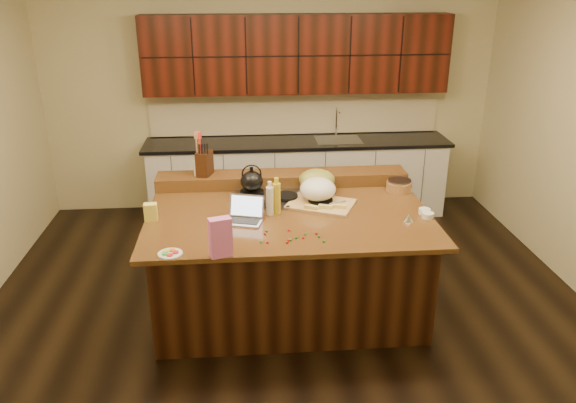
{
  "coord_description": "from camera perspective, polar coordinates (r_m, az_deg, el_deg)",
  "views": [
    {
      "loc": [
        -0.38,
        -4.4,
        2.79
      ],
      "look_at": [
        0.0,
        0.05,
        1.0
      ],
      "focal_mm": 35.0,
      "sensor_mm": 36.0,
      "label": 1
    }
  ],
  "objects": [
    {
      "name": "pink_bag",
      "position": [
        4.03,
        -6.89,
        -3.63
      ],
      "size": [
        0.18,
        0.13,
        0.29
      ],
      "primitive_type": "cube",
      "rotation": [
        0.0,
        0.0,
        0.29
      ],
      "color": "pink",
      "rests_on": "island"
    },
    {
      "name": "island",
      "position": [
        4.99,
        0.05,
        -5.93
      ],
      "size": [
        2.4,
        1.6,
        0.92
      ],
      "color": "black",
      "rests_on": "ground"
    },
    {
      "name": "gumdrop_1",
      "position": [
        4.27,
        3.66,
        -4.05
      ],
      "size": [
        0.02,
        0.02,
        0.02
      ],
      "primitive_type": "ellipsoid",
      "color": "#198C26",
      "rests_on": "island"
    },
    {
      "name": "utensil_crock",
      "position": [
        5.39,
        -8.94,
        3.39
      ],
      "size": [
        0.12,
        0.12,
        0.14
      ],
      "primitive_type": "cylinder",
      "rotation": [
        0.0,
        0.0,
        0.02
      ],
      "color": "white",
      "rests_on": "back_ledge"
    },
    {
      "name": "gumdrop_6",
      "position": [
        4.32,
        1.57,
        -3.71
      ],
      "size": [
        0.02,
        0.02,
        0.02
      ],
      "primitive_type": "ellipsoid",
      "color": "red",
      "rests_on": "island"
    },
    {
      "name": "gumdrop_12",
      "position": [
        4.39,
        -2.34,
        -3.27
      ],
      "size": [
        0.02,
        0.02,
        0.02
      ],
      "primitive_type": "ellipsoid",
      "color": "red",
      "rests_on": "island"
    },
    {
      "name": "back_counter",
      "position": [
        6.9,
        0.95,
        6.65
      ],
      "size": [
        3.7,
        0.66,
        2.4
      ],
      "color": "silver",
      "rests_on": "ground"
    },
    {
      "name": "knife_block",
      "position": [
        5.37,
        -8.48,
        3.86
      ],
      "size": [
        0.17,
        0.21,
        0.23
      ],
      "primitive_type": "cube",
      "rotation": [
        0.0,
        0.0,
        -0.31
      ],
      "color": "black",
      "rests_on": "back_ledge"
    },
    {
      "name": "gumdrop_2",
      "position": [
        4.25,
        -2.09,
        -4.18
      ],
      "size": [
        0.02,
        0.02,
        0.02
      ],
      "primitive_type": "ellipsoid",
      "color": "red",
      "rests_on": "island"
    },
    {
      "name": "package_box",
      "position": [
        4.75,
        -13.78,
        -1.06
      ],
      "size": [
        0.11,
        0.08,
        0.15
      ],
      "primitive_type": "cube",
      "rotation": [
        0.0,
        0.0,
        0.07
      ],
      "color": "#EAE552",
      "rests_on": "island"
    },
    {
      "name": "gumdrop_5",
      "position": [
        4.26,
        -2.75,
        -4.12
      ],
      "size": [
        0.02,
        0.02,
        0.02
      ],
      "primitive_type": "ellipsoid",
      "color": "#198C26",
      "rests_on": "island"
    },
    {
      "name": "ramekin_a",
      "position": [
        4.83,
        14.02,
        -1.37
      ],
      "size": [
        0.12,
        0.12,
        0.04
      ],
      "primitive_type": "cylinder",
      "rotation": [
        0.0,
        0.0,
        -0.29
      ],
      "color": "white",
      "rests_on": "island"
    },
    {
      "name": "gumdrop_7",
      "position": [
        4.32,
        0.83,
        -3.69
      ],
      "size": [
        0.02,
        0.02,
        0.02
      ],
      "primitive_type": "ellipsoid",
      "color": "#198C26",
      "rests_on": "island"
    },
    {
      "name": "wooden_tray",
      "position": [
        4.96,
        3.12,
        0.91
      ],
      "size": [
        0.67,
        0.6,
        0.22
      ],
      "rotation": [
        0.0,
        0.0,
        -0.44
      ],
      "color": "tan",
      "rests_on": "island"
    },
    {
      "name": "ramekin_b",
      "position": [
        4.9,
        13.7,
        -0.97
      ],
      "size": [
        0.1,
        0.1,
        0.04
      ],
      "primitive_type": "cylinder",
      "rotation": [
        0.0,
        0.0,
        -0.05
      ],
      "color": "white",
      "rests_on": "island"
    },
    {
      "name": "gumdrop_0",
      "position": [
        4.25,
        -0.07,
        -4.15
      ],
      "size": [
        0.02,
        0.02,
        0.02
      ],
      "primitive_type": "ellipsoid",
      "color": "red",
      "rests_on": "island"
    },
    {
      "name": "green_bowl",
      "position": [
        5.18,
        2.95,
        2.24
      ],
      "size": [
        0.36,
        0.36,
        0.18
      ],
      "primitive_type": "ellipsoid",
      "rotation": [
        0.0,
        0.0,
        0.08
      ],
      "color": "olive",
      "rests_on": "cooktop"
    },
    {
      "name": "ramekin_c",
      "position": [
        5.37,
        11.99,
        1.22
      ],
      "size": [
        0.13,
        0.13,
        0.04
      ],
      "primitive_type": "cylinder",
      "rotation": [
        0.0,
        0.0,
        -0.32
      ],
      "color": "white",
      "rests_on": "island"
    },
    {
      "name": "gumdrop_3",
      "position": [
        4.29,
        0.27,
        -3.91
      ],
      "size": [
        0.02,
        0.02,
        0.02
      ],
      "primitive_type": "ellipsoid",
      "color": "#198C26",
      "rests_on": "island"
    },
    {
      "name": "back_ledge",
      "position": [
        5.43,
        -0.59,
        2.35
      ],
      "size": [
        2.4,
        0.3,
        0.12
      ],
      "primitive_type": "cube",
      "color": "black",
      "rests_on": "island"
    },
    {
      "name": "cooktop",
      "position": [
        5.07,
        -0.24,
        0.37
      ],
      "size": [
        0.92,
        0.52,
        0.05
      ],
      "color": "gray",
      "rests_on": "island"
    },
    {
      "name": "gumdrop_11",
      "position": [
        4.43,
        -2.2,
        -3.02
      ],
      "size": [
        0.02,
        0.02,
        0.02
      ],
      "primitive_type": "ellipsoid",
      "color": "#198C26",
      "rests_on": "island"
    },
    {
      "name": "kitchen_timer",
      "position": [
        4.71,
        12.16,
        -1.6
      ],
      "size": [
        0.11,
        0.11,
        0.07
      ],
      "primitive_type": "cone",
      "rotation": [
        0.0,
        0.0,
        -0.41
      ],
      "color": "silver",
      "rests_on": "island"
    },
    {
      "name": "laptop",
      "position": [
        4.63,
        -4.37,
        -1.31
      ],
      "size": [
        0.34,
        0.3,
        0.2
      ],
      "rotation": [
        0.0,
        0.0,
        -0.28
      ],
      "color": "#B7B7BC",
      "rests_on": "island"
    },
    {
      "name": "strainer_bowl",
      "position": [
        5.37,
        11.21,
        1.52
      ],
      "size": [
        0.29,
        0.29,
        0.09
      ],
      "primitive_type": "cylinder",
      "rotation": [
        0.0,
        0.0,
        -0.25
      ],
      "color": "#996B3F",
      "rests_on": "island"
    },
    {
      "name": "candy_plate",
      "position": [
        4.17,
        -11.88,
        -5.22
      ],
      "size": [
        0.2,
        0.2,
        0.01
      ],
      "primitive_type": "cylinder",
      "rotation": [
        0.0,
        0.0,
        -0.14
      ],
      "color": "white",
      "rests_on": "island"
    },
    {
      "name": "oil_bottle",
      "position": [
        4.73,
        -1.17,
        0.3
      ],
      "size": [
        0.08,
        0.08,
        0.27
      ],
      "primitive_type": "cylinder",
      "rotation": [
        0.0,
        0.0,
        -0.16
      ],
      "color": "gold",
      "rests_on": "island"
    },
    {
      "name": "room",
      "position": [
        4.65,
        0.05,
        3.78
      ],
      "size": [
        5.52,
        5.02,
        2.72
      ],
      "color": "black",
      "rests_on": "ground"
    },
    {
      "name": "kettle",
      "position": [
        5.13,
        -3.7,
        2.08
      ],
      "size": [
        0.26,
        0.26,
        0.19
      ],
      "primitive_type": "ellipsoid",
      "rotation": [
        0.0,
        0.0,
        0.32
      ],
      "color": "black",
      "rests_on": "cooktop"
    },
    {
      "name": "gumdrop_4",
      "position": [
        4.28,
        0.04,
        -3.92
      ],
      "size": [
        0.02,
        0.02,
        0.02
      ],
      "primitive_type": "ellipsoid",
      "color": "red",
      "rests_on": "island"
    },
    {
      "name": "gumdrop_13",
      "position": [
        4.35,
        3.17,
        -3.56
      ],
      "size": [
        0.02,
        0.02,
        0.02
      ],
      "primitive_type": "ellipsoid",
      "color": "#198C26",
      "rests_on": "island"
    },
    {
      "name": "vinegar_bottle",
      "position": [
        4.71,
        -1.86,
        0.05
      ],
      "size": [
        0.07,
        0.07,
        0.25
      ],
      "primitive_type": "cylinder",
      "rotation": [
        0.0,
        0.0,
        0.11
      ],
      "color": "silver",
      "rests_on": "island"
    },
    {
      "name": "gumdrop_8",
      "position": [
        4.39,
        2.91,
        -3.26
      ],
      "size": [
        0.02,
        0.02,
        0.02
      ],
      "primitive_type": "ellipsoid",
      "color": "red",
      "rests_on": "island"
    },
    {
      "name": "gumdrop_10",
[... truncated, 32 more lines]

